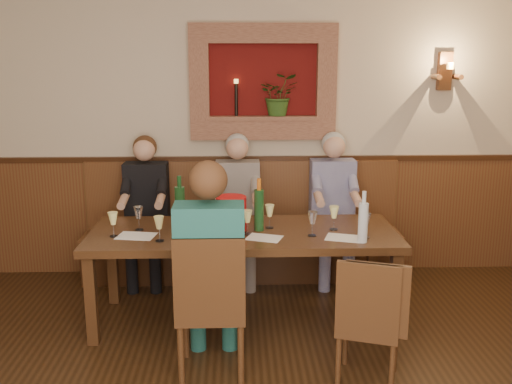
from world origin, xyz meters
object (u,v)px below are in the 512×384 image
bench (243,244)px  person_bench_mid (238,222)px  person_chair_front (211,287)px  chair_near_right (368,346)px  wine_bottle_green_b (180,206)px  chair_near_left (212,332)px  spittoon_bucket (231,214)px  dining_table (244,240)px  wine_bottle_green_a (259,209)px  person_bench_left (147,224)px  person_bench_right (333,221)px  water_bottle (363,221)px

bench → person_bench_mid: size_ratio=2.15×
person_chair_front → chair_near_right: bearing=-9.6°
chair_near_right → wine_bottle_green_b: wine_bottle_green_b is taller
chair_near_left → spittoon_bucket: bearing=81.0°
spittoon_bucket → wine_bottle_green_b: 0.42m
dining_table → chair_near_left: 0.91m
spittoon_bucket → chair_near_left: bearing=-98.9°
bench → wine_bottle_green_a: bearing=-82.5°
bench → person_bench_mid: (-0.04, -0.10, 0.25)m
bench → person_bench_left: (-0.89, -0.10, 0.24)m
person_bench_left → bench: bearing=6.7°
chair_near_left → wine_bottle_green_b: bearing=107.0°
wine_bottle_green_a → wine_bottle_green_b: bearing=171.9°
person_bench_right → person_bench_mid: bearing=180.0°
wine_bottle_green_b → dining_table: bearing=-11.5°
person_bench_right → spittoon_bucket: (-0.94, -0.82, 0.30)m
chair_near_left → wine_bottle_green_b: size_ratio=2.39×
spittoon_bucket → wine_bottle_green_b: bearing=168.5°
wine_bottle_green_a → person_bench_left: bearing=140.9°
bench → wine_bottle_green_a: 1.11m
chair_near_right → wine_bottle_green_a: bearing=143.4°
chair_near_right → person_bench_left: size_ratio=0.63×
wine_bottle_green_a → person_chair_front: bearing=-113.6°
person_chair_front → spittoon_bucket: (0.13, 0.80, 0.28)m
person_bench_left → person_bench_mid: bearing=-0.0°
bench → spittoon_bucket: bench is taller
bench → person_chair_front: (-0.22, -1.72, 0.28)m
chair_near_right → water_bottle: size_ratio=2.28×
person_chair_front → water_bottle: size_ratio=3.83×
chair_near_left → person_chair_front: person_chair_front is taller
chair_near_left → person_bench_mid: size_ratio=0.72×
bench → chair_near_right: 2.05m
chair_near_left → chair_near_right: 1.02m
chair_near_right → person_chair_front: person_chair_front is taller
wine_bottle_green_b → person_bench_right: bearing=28.6°
bench → person_bench_left: person_bench_left is taller
person_bench_right → water_bottle: (0.02, -1.14, 0.33)m
person_bench_left → wine_bottle_green_a: 1.36m
person_bench_right → person_chair_front: 1.94m
person_bench_right → dining_table: bearing=-135.4°
person_chair_front → wine_bottle_green_a: bearing=66.4°
chair_near_left → person_bench_mid: person_bench_mid is taller
chair_near_left → water_bottle: water_bottle is taller
person_bench_mid → water_bottle: size_ratio=3.64×
person_bench_mid → wine_bottle_green_b: bearing=-121.9°
person_bench_right → spittoon_bucket: size_ratio=5.19×
bench → dining_table: bearing=-90.0°
dining_table → water_bottle: size_ratio=6.26×
person_bench_mid → wine_bottle_green_a: 0.91m
dining_table → wine_bottle_green_b: wine_bottle_green_b is taller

